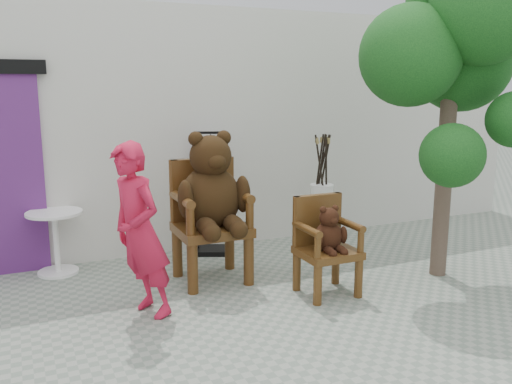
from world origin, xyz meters
The scene contains 9 objects.
ground_plane centered at (0.00, 0.00, 0.00)m, with size 60.00×60.00×0.00m, color gray.
back_wall centered at (0.00, 3.10, 1.50)m, with size 9.00×1.00×3.00m, color silver.
chair_big centered at (-0.84, 1.45, 0.90)m, with size 0.77×0.84×1.60m.
chair_small centered at (0.08, 0.66, 0.57)m, with size 0.56×0.51×0.98m.
person centered at (-1.72, 0.81, 0.80)m, with size 0.58×0.38×1.59m, color #BE1737.
cafe_table centered at (-2.34, 2.35, 0.44)m, with size 0.60×0.60×0.70m.
display_stand centered at (-0.52, 2.35, 0.58)m, with size 0.55×0.50×1.51m.
stool_bucket centered at (0.87, 2.05, 0.64)m, with size 0.32×0.32×1.45m.
tree centered at (1.52, 0.55, 2.61)m, with size 1.80×1.72×3.59m.
Camera 1 is at (-2.67, -3.80, 2.07)m, focal length 38.00 mm.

